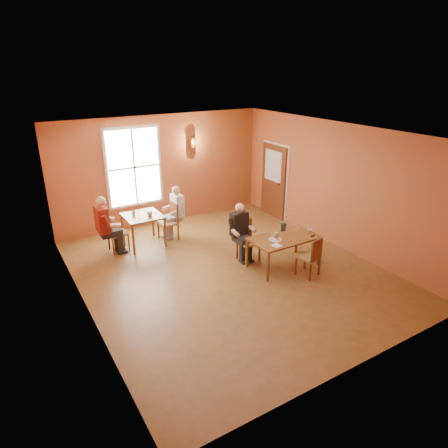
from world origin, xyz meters
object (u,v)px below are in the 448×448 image
diner_main (249,235)px  diner_maroon (115,224)px  chair_empty (309,256)px  diner_white (168,215)px  chair_diner_white (168,222)px  chair_diner_main (248,242)px  main_table (283,252)px  second_table (144,230)px  chair_diner_maroon (118,232)px

diner_main → diner_maroon: bearing=-40.5°
chair_empty → diner_white: diner_white is taller
chair_diner_white → diner_white: (0.03, 0.00, 0.17)m
diner_main → chair_diner_main: bearing=-90.0°
main_table → chair_diner_main: (-0.50, 0.65, 0.11)m
chair_empty → diner_maroon: 4.54m
second_table → diner_maroon: size_ratio=0.63×
chair_diner_white → chair_diner_maroon: size_ratio=1.01×
diner_white → chair_diner_maroon: size_ratio=1.38×
chair_diner_white → main_table: bearing=-149.3°
main_table → chair_diner_white: size_ratio=1.57×
chair_empty → second_table: chair_empty is taller
main_table → diner_white: diner_white is taller
diner_main → chair_diner_white: bearing=-62.1°
chair_diner_main → chair_diner_white: (-1.10, 2.04, 0.01)m
main_table → chair_diner_main: size_ratio=1.62×
chair_diner_main → second_table: bearing=-49.4°
chair_diner_white → diner_maroon: bearing=90.0°
chair_diner_main → chair_empty: size_ratio=1.05×
diner_main → chair_empty: diner_main is taller
second_table → chair_diner_maroon: size_ratio=0.94×
chair_diner_main → chair_diner_white: 2.32m
main_table → diner_white: (-1.57, 2.69, 0.30)m
diner_maroon → second_table: bearing=90.0°
chair_diner_main → chair_empty: chair_diner_main is taller
main_table → diner_white: 3.13m
main_table → chair_diner_maroon: (-2.90, 2.69, 0.12)m
diner_maroon → diner_main: bearing=49.5°
diner_white → diner_maroon: 1.36m
chair_empty → diner_white: size_ratio=0.67×
main_table → diner_maroon: bearing=137.4°
main_table → diner_maroon: size_ratio=1.07×
main_table → chair_diner_maroon: chair_diner_maroon is taller
main_table → second_table: second_table is taller
diner_white → main_table: bearing=-149.8°
chair_diner_white → chair_diner_maroon: bearing=90.0°
chair_diner_maroon → diner_maroon: bearing=-90.0°
chair_diner_main → diner_main: (0.00, -0.03, 0.18)m
main_table → chair_empty: bearing=-71.5°
diner_main → chair_diner_maroon: 3.17m
chair_diner_maroon → diner_maroon: 0.23m
main_table → chair_diner_white: 3.13m
second_table → diner_main: bearing=-49.9°
main_table → diner_white: size_ratio=1.15×
second_table → diner_maroon: (-0.68, 0.00, 0.31)m
second_table → chair_diner_white: bearing=0.0°
chair_empty → diner_maroon: bearing=117.6°
main_table → diner_maroon: (-2.93, 2.69, 0.35)m
chair_empty → diner_white: bearing=102.3°
chair_diner_white → diner_white: size_ratio=0.73×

